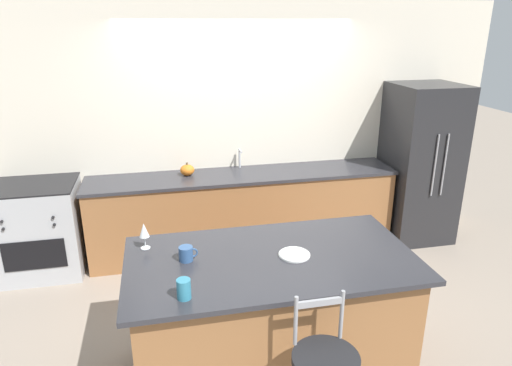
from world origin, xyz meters
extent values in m
plane|color=gray|center=(0.00, 0.00, 0.00)|extent=(18.00, 18.00, 0.00)
cube|color=beige|center=(0.00, 0.66, 1.35)|extent=(6.00, 0.07, 2.70)
cube|color=#936038|center=(0.00, 0.36, 0.44)|extent=(3.33, 0.61, 0.87)
cube|color=#2D2D33|center=(0.00, 0.36, 0.89)|extent=(3.37, 0.64, 0.03)
cube|color=black|center=(0.00, 0.36, 0.90)|extent=(0.56, 0.33, 0.01)
cylinder|color=#ADAFB5|center=(0.00, 0.57, 1.02)|extent=(0.02, 0.02, 0.22)
cylinder|color=#ADAFB5|center=(0.00, 0.51, 1.12)|extent=(0.02, 0.12, 0.02)
cube|color=#936038|center=(-0.17, -1.58, 0.45)|extent=(1.88, 0.95, 0.90)
cube|color=#2D2D33|center=(-0.17, -1.58, 0.92)|extent=(2.00, 1.07, 0.03)
cube|color=#232326|center=(2.08, 0.27, 0.91)|extent=(0.73, 0.74, 1.82)
cylinder|color=#939399|center=(2.02, -0.11, 1.00)|extent=(0.02, 0.02, 0.69)
cylinder|color=#939399|center=(2.14, -0.11, 1.00)|extent=(0.02, 0.02, 0.69)
cube|color=#ADAFB5|center=(-2.12, 0.31, 0.47)|extent=(0.79, 0.68, 0.94)
cube|color=black|center=(-2.12, -0.04, 0.36)|extent=(0.57, 0.01, 0.30)
cube|color=black|center=(-2.12, 0.31, 0.95)|extent=(0.79, 0.68, 0.02)
cylinder|color=black|center=(-2.34, -0.04, 0.74)|extent=(0.03, 0.02, 0.03)
cylinder|color=black|center=(-1.90, -0.04, 0.74)|extent=(0.03, 0.02, 0.03)
cylinder|color=black|center=(-2.34, -0.04, 0.66)|extent=(0.03, 0.02, 0.03)
cylinder|color=black|center=(-1.90, -0.04, 0.66)|extent=(0.03, 0.02, 0.03)
cylinder|color=#232326|center=(-0.05, -2.34, 0.69)|extent=(0.39, 0.39, 0.04)
cylinder|color=#99999E|center=(-0.19, -2.21, 0.87)|extent=(0.02, 0.02, 0.32)
cylinder|color=#99999E|center=(0.09, -2.21, 0.87)|extent=(0.02, 0.02, 0.32)
cube|color=#99999E|center=(-0.05, -2.21, 0.97)|extent=(0.28, 0.02, 0.04)
cylinder|color=white|center=(-0.01, -1.59, 0.94)|extent=(0.22, 0.22, 0.01)
torus|color=white|center=(-0.01, -1.59, 0.95)|extent=(0.22, 0.22, 0.01)
cylinder|color=white|center=(-1.02, -1.25, 0.94)|extent=(0.07, 0.07, 0.00)
cylinder|color=white|center=(-1.02, -1.25, 0.98)|extent=(0.01, 0.01, 0.09)
cone|color=white|center=(-1.02, -1.25, 1.08)|extent=(0.07, 0.07, 0.10)
cylinder|color=#335689|center=(-0.75, -1.50, 0.99)|extent=(0.10, 0.10, 0.10)
torus|color=#335689|center=(-0.70, -1.50, 0.99)|extent=(0.07, 0.01, 0.07)
cylinder|color=teal|center=(-0.79, -1.95, 1.00)|extent=(0.08, 0.08, 0.12)
ellipsoid|color=orange|center=(-0.60, 0.42, 0.97)|extent=(0.15, 0.15, 0.12)
cylinder|color=brown|center=(-0.60, 0.42, 1.04)|extent=(0.02, 0.02, 0.02)
camera|label=1|loc=(-0.87, -4.28, 2.48)|focal=32.00mm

